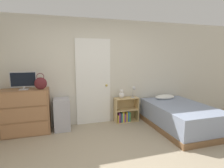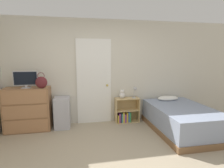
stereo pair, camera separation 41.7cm
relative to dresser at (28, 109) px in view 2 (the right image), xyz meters
name	(u,v)px [view 2 (the right image)]	position (x,y,z in m)	size (l,w,h in m)	color
wall_back	(92,72)	(1.46, 0.27, 0.79)	(10.00, 0.06, 2.55)	beige
door_closed	(94,82)	(1.51, 0.21, 0.55)	(0.84, 0.09, 2.08)	white
dresser	(28,109)	(0.00, 0.00, 0.00)	(0.97, 0.43, 0.98)	#996B47
tv	(26,79)	(0.00, -0.02, 0.68)	(0.51, 0.16, 0.37)	#B7B7BC
handbag	(41,82)	(0.34, -0.11, 0.62)	(0.25, 0.13, 0.34)	#591E23
storage_bin	(62,113)	(0.74, 0.02, -0.13)	(0.35, 0.40, 0.72)	#ADADB7
bookshelf	(126,113)	(2.29, 0.08, -0.25)	(0.60, 0.27, 0.62)	tan
teddy_bear	(122,95)	(2.19, 0.08, 0.23)	(0.15, 0.15, 0.22)	silver
desk_lamp	(135,90)	(2.51, 0.04, 0.34)	(0.12, 0.11, 0.29)	#B2B2B7
bed	(181,119)	(3.37, -0.67, -0.21)	(1.22, 1.80, 0.66)	brown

